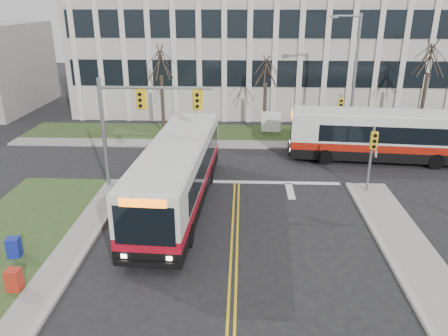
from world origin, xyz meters
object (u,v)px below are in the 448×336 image
streetlight (353,73)px  newspaper_box_red (14,281)px  bus_main (178,175)px  bus_cross (385,137)px  directory_sign (271,122)px  newspaper_box_blue (14,248)px

streetlight → newspaper_box_red: 25.03m
bus_main → bus_cross: 14.55m
directory_sign → bus_cross: (7.08, -5.16, 0.45)m
directory_sign → streetlight: bearing=-13.2°
newspaper_box_blue → bus_cross: bearing=27.1°
newspaper_box_red → bus_main: bearing=56.8°
streetlight → bus_cross: (1.55, -3.86, -3.58)m
streetlight → newspaper_box_red: streetlight is taller
bus_cross → newspaper_box_red: size_ratio=12.78×
streetlight → bus_cross: size_ratio=0.76×
streetlight → bus_main: size_ratio=0.74×
directory_sign → newspaper_box_red: bearing=-117.5°
bus_main → newspaper_box_red: bus_main is taller
streetlight → bus_main: bearing=-134.5°
bus_main → newspaper_box_red: 9.06m
bus_cross → newspaper_box_red: bus_cross is taller
directory_sign → newspaper_box_red: size_ratio=2.11×
bus_main → newspaper_box_blue: size_ratio=13.15×
streetlight → bus_main: 16.10m
streetlight → newspaper_box_blue: (-17.03, -16.53, -4.72)m
bus_main → bus_cross: size_ratio=1.03×
bus_main → bus_cross: bus_main is taller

